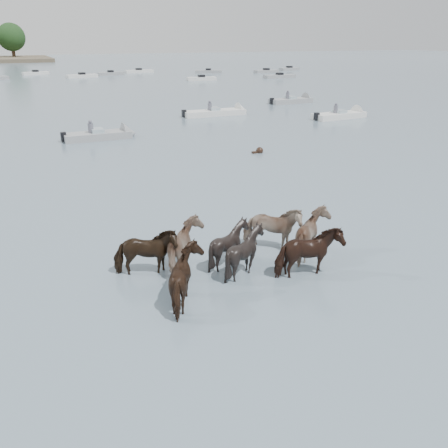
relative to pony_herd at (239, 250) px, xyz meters
name	(u,v)px	position (x,y,z in m)	size (l,w,h in m)	color
ground	(233,316)	(-1.24, -2.19, -0.66)	(400.00, 400.00, 0.00)	#4C5C6D
pony_herd	(239,250)	(0.00, 0.00, 0.00)	(7.09, 3.75, 1.62)	black
swimming_pony	(259,151)	(7.84, 13.28, -0.56)	(0.72, 0.44, 0.44)	black
motorboat_b	(108,135)	(0.51, 21.41, -0.43)	(5.06, 1.66, 1.92)	gray
motorboat_c	(222,112)	(11.93, 27.71, -0.43)	(6.23, 1.67, 1.92)	silver
motorboat_d	(346,115)	(21.00, 21.92, -0.43)	(5.58, 2.01, 1.92)	silver
motorboat_e	(297,100)	(22.57, 32.16, -0.43)	(5.28, 1.75, 1.92)	gray
distant_flotilla	(37,79)	(-0.32, 72.83, -0.40)	(105.06, 28.26, 0.93)	gray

